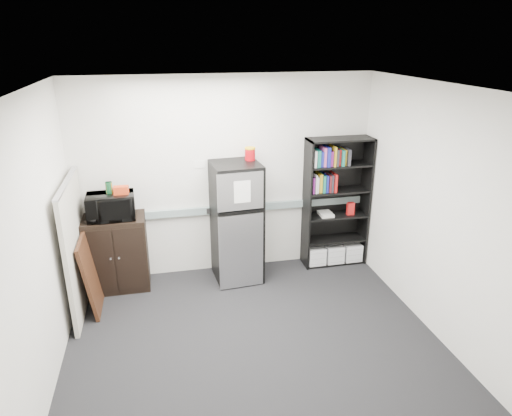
{
  "coord_description": "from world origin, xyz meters",
  "views": [
    {
      "loc": [
        -0.88,
        -4.1,
        3.13
      ],
      "look_at": [
        0.22,
        0.9,
        1.2
      ],
      "focal_mm": 32.0,
      "sensor_mm": 36.0,
      "label": 1
    }
  ],
  "objects_px": {
    "bookshelf": "(336,204)",
    "cabinet": "(117,253)",
    "cubicle_partition": "(76,247)",
    "refrigerator": "(237,223)",
    "microwave": "(111,206)"
  },
  "relations": [
    {
      "from": "cubicle_partition",
      "to": "microwave",
      "type": "height_order",
      "value": "cubicle_partition"
    },
    {
      "from": "cabinet",
      "to": "cubicle_partition",
      "type": "bearing_deg",
      "value": -133.54
    },
    {
      "from": "bookshelf",
      "to": "refrigerator",
      "type": "xyz_separation_m",
      "value": [
        -1.45,
        -0.14,
        -0.1
      ]
    },
    {
      "from": "cubicle_partition",
      "to": "refrigerator",
      "type": "relative_size",
      "value": 1.0
    },
    {
      "from": "bookshelf",
      "to": "microwave",
      "type": "bearing_deg",
      "value": -178.48
    },
    {
      "from": "cubicle_partition",
      "to": "refrigerator",
      "type": "distance_m",
      "value": 2.01
    },
    {
      "from": "microwave",
      "to": "bookshelf",
      "type": "bearing_deg",
      "value": -0.76
    },
    {
      "from": "microwave",
      "to": "refrigerator",
      "type": "distance_m",
      "value": 1.61
    },
    {
      "from": "refrigerator",
      "to": "bookshelf",
      "type": "bearing_deg",
      "value": 1.29
    },
    {
      "from": "bookshelf",
      "to": "microwave",
      "type": "relative_size",
      "value": 3.22
    },
    {
      "from": "cabinet",
      "to": "microwave",
      "type": "bearing_deg",
      "value": -90.0
    },
    {
      "from": "bookshelf",
      "to": "cabinet",
      "type": "height_order",
      "value": "bookshelf"
    },
    {
      "from": "bookshelf",
      "to": "microwave",
      "type": "xyz_separation_m",
      "value": [
        -3.03,
        -0.08,
        0.23
      ]
    },
    {
      "from": "cubicle_partition",
      "to": "refrigerator",
      "type": "xyz_separation_m",
      "value": [
        1.98,
        0.34,
        -0.0
      ]
    },
    {
      "from": "cubicle_partition",
      "to": "cabinet",
      "type": "distance_m",
      "value": 0.66
    }
  ]
}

